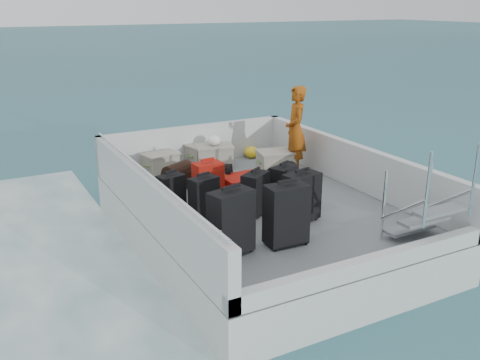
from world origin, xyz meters
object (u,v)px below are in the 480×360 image
Objects in this scene: suitcase_8 at (246,184)px; passenger at (296,130)px; crate_2 at (214,157)px; suitcase_1 at (204,198)px; suitcase_2 at (171,193)px; crate_3 at (276,162)px; crate_1 at (205,155)px; suitcase_7 at (284,185)px; suitcase_0 at (231,223)px; suitcase_4 at (255,194)px; suitcase_3 at (286,215)px; crate_0 at (161,164)px; suitcase_5 at (208,182)px; suitcase_6 at (301,198)px.

suitcase_8 is 0.49× the size of passenger.
crate_2 is at bearing -6.18° from suitcase_8.
suitcase_2 is (-0.31, 0.44, -0.02)m from suitcase_1.
crate_3 is 0.66m from passenger.
crate_1 is 1.37m from crate_3.
suitcase_7 is 0.95× the size of crate_1.
suitcase_0 is at bearing 146.88° from suitcase_8.
suitcase_4 is at bearing -30.98° from suitcase_1.
suitcase_2 is at bearing -52.99° from passenger.
crate_0 is at bearing 98.46° from suitcase_3.
suitcase_4 reaches higher than suitcase_5.
crate_1 is (0.89, 0.10, 0.02)m from crate_0.
crate_2 is 1.14m from crate_3.
suitcase_5 is (0.64, 0.14, 0.03)m from suitcase_2.
suitcase_3 is at bearing -119.47° from crate_3.
suitcase_1 is at bearing 130.17° from suitcase_4.
suitcase_3 is 1.94m from suitcase_8.
suitcase_6 is 0.70m from suitcase_7.
suitcase_3 is at bearing -129.57° from suitcase_4.
suitcase_6 reaches higher than crate_2.
suitcase_7 is at bearing 61.32° from suitcase_3.
suitcase_3 reaches higher than suitcase_1.
suitcase_4 reaches higher than suitcase_2.
suitcase_1 is at bearing -94.50° from crate_0.
suitcase_1 is 2.36m from crate_3.
suitcase_5 is at bearing 119.56° from suitcase_7.
suitcase_8 is at bearing 84.37° from suitcase_6.
suitcase_6 reaches higher than suitcase_8.
suitcase_6 reaches higher than suitcase_2.
crate_1 is 0.96× the size of crate_2.
suitcase_1 reaches higher than crate_0.
suitcase_8 is 1.71m from crate_1.
suitcase_2 is at bearing 136.35° from suitcase_7.
suitcase_3 is at bearing -19.33° from suitcase_0.
suitcase_1 is 0.96× the size of crate_3.
suitcase_2 reaches higher than crate_2.
suitcase_3 is at bearing -98.49° from crate_1.
suitcase_4 reaches higher than crate_2.
crate_0 is (-0.94, 2.93, -0.17)m from suitcase_6.
suitcase_3 reaches higher than crate_1.
crate_3 is (2.15, 2.47, -0.21)m from suitcase_0.
suitcase_6 is (0.78, -1.31, 0.04)m from suitcase_5.
suitcase_8 is 1.20m from crate_3.
suitcase_6 is 1.18× the size of suitcase_7.
suitcase_0 is 1.28m from suitcase_4.
suitcase_7 is at bearing -85.01° from crate_1.
suitcase_5 is 0.88× the size of suitcase_6.
suitcase_2 is 1.31m from suitcase_8.
suitcase_2 is 1.90m from suitcase_3.
suitcase_2 reaches higher than crate_3.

